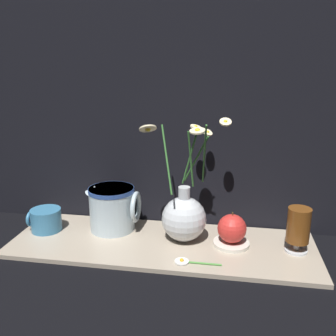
{
  "coord_description": "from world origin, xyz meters",
  "views": [
    {
      "loc": [
        0.18,
        -0.94,
        0.5
      ],
      "look_at": [
        0.02,
        0.0,
        0.23
      ],
      "focal_mm": 40.0,
      "sensor_mm": 36.0,
      "label": 1
    }
  ],
  "objects": [
    {
      "name": "loose_daisy",
      "position": [
        0.08,
        -0.1,
        0.02
      ],
      "size": [
        0.12,
        0.04,
        0.01
      ],
      "color": "#4C8E3D",
      "rests_on": "shelf"
    },
    {
      "name": "ground_plane",
      "position": [
        0.0,
        0.0,
        0.0
      ],
      "size": [
        6.0,
        6.0,
        0.0
      ],
      "primitive_type": "plane",
      "color": "black"
    },
    {
      "name": "ceramic_pitcher",
      "position": [
        -0.16,
        0.06,
        0.08
      ],
      "size": [
        0.16,
        0.14,
        0.14
      ],
      "color": "silver",
      "rests_on": "shelf"
    },
    {
      "name": "tea_glass",
      "position": [
        0.36,
        0.01,
        0.08
      ],
      "size": [
        0.06,
        0.06,
        0.12
      ],
      "color": "silver",
      "rests_on": "shelf"
    },
    {
      "name": "shelf",
      "position": [
        0.0,
        0.0,
        0.01
      ],
      "size": [
        0.85,
        0.28,
        0.01
      ],
      "color": "tan",
      "rests_on": "ground_plane"
    },
    {
      "name": "backdrop_wall",
      "position": [
        0.0,
        0.16,
        0.55
      ],
      "size": [
        1.35,
        0.02,
        1.1
      ],
      "color": "black",
      "rests_on": "ground_plane"
    },
    {
      "name": "orange_fruit",
      "position": [
        0.19,
        0.02,
        0.06
      ],
      "size": [
        0.08,
        0.08,
        0.09
      ],
      "color": "red",
      "rests_on": "saucer_plate"
    },
    {
      "name": "yellow_mug",
      "position": [
        -0.36,
        0.02,
        0.05
      ],
      "size": [
        0.1,
        0.09,
        0.07
      ],
      "color": "teal",
      "rests_on": "shelf"
    },
    {
      "name": "vase_with_flowers",
      "position": [
        0.06,
        0.03,
        0.08
      ],
      "size": [
        0.24,
        0.16,
        0.35
      ],
      "color": "silver",
      "rests_on": "shelf"
    },
    {
      "name": "saucer_plate",
      "position": [
        0.19,
        0.02,
        0.02
      ],
      "size": [
        0.1,
        0.1,
        0.01
      ],
      "color": "silver",
      "rests_on": "shelf"
    }
  ]
}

